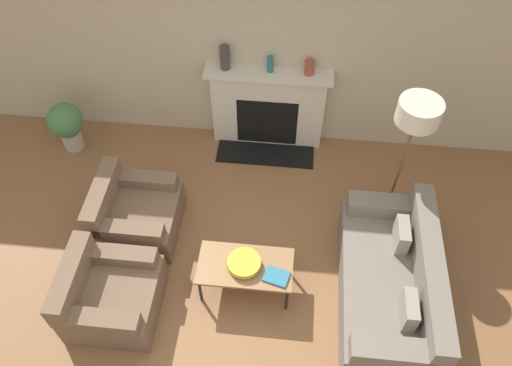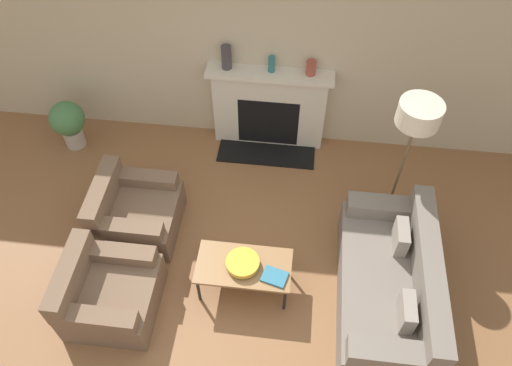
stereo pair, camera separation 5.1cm
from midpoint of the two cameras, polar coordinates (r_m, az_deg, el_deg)
The scene contains 14 objects.
ground_plane at distance 5.27m, azimuth -3.98°, elevation -14.40°, with size 18.00×18.00×0.00m, color brown.
wall_back at distance 5.86m, azimuth -0.86°, elevation 16.12°, with size 18.00×0.06×2.90m.
fireplace at distance 6.29m, azimuth 1.12°, elevation 8.47°, with size 1.51×0.59×1.12m.
couch at distance 5.24m, azimuth 14.97°, elevation -10.92°, with size 0.88×1.81×0.80m.
armchair_near at distance 5.25m, azimuth -16.70°, elevation -12.17°, with size 0.86×0.87×0.71m.
armchair_far at distance 5.71m, azimuth -13.92°, elevation -3.48°, with size 0.86×0.87×0.71m.
coffee_table at distance 5.05m, azimuth -1.53°, elevation -9.61°, with size 0.95×0.50×0.42m.
bowl at distance 4.98m, azimuth -1.66°, elevation -9.13°, with size 0.34×0.34×0.08m.
book at distance 4.95m, azimuth 2.03°, elevation -10.62°, with size 0.28×0.24×0.02m.
floor_lamp at distance 5.12m, azimuth 17.48°, elevation 6.57°, with size 0.43×0.43×1.65m.
mantel_vase_left at distance 5.90m, azimuth -3.82°, elevation 14.10°, with size 0.12×0.12×0.29m.
mantel_vase_center_left at distance 5.87m, azimuth 1.37°, elevation 13.45°, with size 0.08×0.08×0.20m.
mantel_vase_center_right at distance 5.87m, azimuth 5.89°, elevation 13.02°, with size 0.12×0.12×0.17m.
potted_plant at distance 6.75m, azimuth -21.06°, elevation 6.37°, with size 0.44×0.44×0.68m.
Camera 1 is at (0.56, -2.17, 4.77)m, focal length 35.00 mm.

